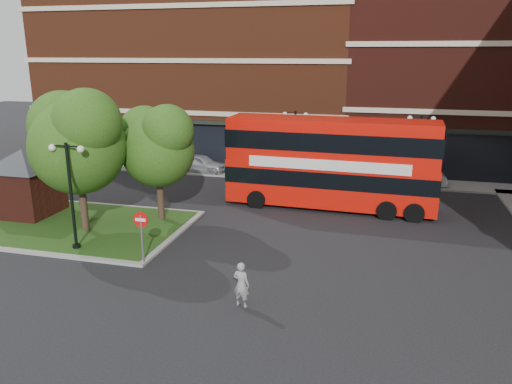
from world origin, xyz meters
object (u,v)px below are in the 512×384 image
(woman, at_px, (241,284))
(car_silver, at_px, (200,163))
(bus, at_px, (331,157))
(car_white, at_px, (411,175))

(woman, bearing_deg, car_silver, -53.09)
(bus, height_order, car_white, bus)
(woman, xyz_separation_m, car_white, (6.51, 18.89, -0.09))
(bus, distance_m, car_white, 8.21)
(bus, distance_m, car_silver, 12.32)
(bus, bearing_deg, woman, -95.41)
(car_white, bearing_deg, woman, 158.26)
(woman, bearing_deg, bus, -85.39)
(bus, relative_size, woman, 7.10)
(bus, xyz_separation_m, woman, (-1.70, -12.61, -2.13))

